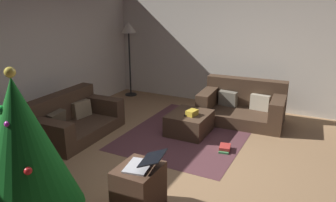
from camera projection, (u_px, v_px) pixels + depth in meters
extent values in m
plane|color=#93704C|center=(185.00, 169.00, 4.56)|extent=(6.40, 6.40, 0.00)
cube|color=silver|center=(19.00, 59.00, 5.52)|extent=(6.40, 0.12, 2.60)
cube|color=silver|center=(247.00, 47.00, 6.82)|extent=(0.12, 6.40, 2.60)
cube|color=#473323|center=(77.00, 130.00, 5.64)|extent=(1.63, 0.99, 0.21)
cube|color=#473323|center=(60.00, 107.00, 5.67)|extent=(1.60, 0.29, 0.51)
cube|color=#473323|center=(100.00, 105.00, 6.14)|extent=(0.27, 0.94, 0.30)
cube|color=#473323|center=(47.00, 130.00, 4.98)|extent=(0.27, 0.94, 0.30)
cube|color=#8C7A5B|center=(81.00, 109.00, 5.89)|extent=(0.38, 0.20, 0.31)
cube|color=brown|center=(56.00, 121.00, 5.34)|extent=(0.38, 0.20, 0.31)
cube|color=#473323|center=(241.00, 116.00, 6.25)|extent=(1.08, 1.62, 0.23)
cube|color=#473323|center=(246.00, 92.00, 6.45)|extent=(0.34, 1.57, 0.55)
cube|color=#473323|center=(278.00, 107.00, 5.91)|extent=(0.99, 0.30, 0.34)
cube|color=#473323|center=(209.00, 98.00, 6.41)|extent=(0.99, 0.30, 0.34)
cube|color=#BCB299|center=(260.00, 103.00, 6.20)|extent=(0.15, 0.37, 0.30)
cube|color=#716B5B|center=(228.00, 99.00, 6.44)|extent=(0.19, 0.37, 0.31)
cube|color=#473323|center=(189.00, 123.00, 5.72)|extent=(0.77, 0.67, 0.37)
cube|color=gold|center=(192.00, 113.00, 5.55)|extent=(0.23, 0.18, 0.10)
cube|color=black|center=(189.00, 116.00, 5.53)|extent=(0.09, 0.17, 0.02)
cone|color=#14691E|center=(21.00, 148.00, 3.08)|extent=(1.09, 1.09, 1.39)
sphere|color=green|center=(1.00, 110.00, 2.91)|extent=(0.08, 0.08, 0.08)
sphere|color=#2699E5|center=(11.00, 134.00, 3.20)|extent=(0.05, 0.05, 0.05)
sphere|color=red|center=(28.00, 171.00, 2.86)|extent=(0.07, 0.07, 0.07)
sphere|color=#CC33BF|center=(8.00, 124.00, 2.86)|extent=(0.06, 0.06, 0.06)
sphere|color=orange|center=(1.00, 170.00, 3.38)|extent=(0.08, 0.08, 0.08)
sphere|color=#F2D84C|center=(10.00, 72.00, 2.86)|extent=(0.10, 0.10, 0.10)
cube|color=#4C3323|center=(139.00, 189.00, 3.60)|extent=(0.52, 0.44, 0.55)
cube|color=silver|center=(138.00, 166.00, 3.51)|extent=(0.38, 0.31, 0.02)
cube|color=black|center=(153.00, 158.00, 3.42)|extent=(0.38, 0.30, 0.10)
cube|color=#387A47|center=(224.00, 150.00, 5.09)|extent=(0.29, 0.20, 0.03)
cube|color=#B7332D|center=(225.00, 147.00, 5.09)|extent=(0.25, 0.21, 0.05)
cylinder|color=black|center=(131.00, 94.00, 8.00)|extent=(0.28, 0.28, 0.02)
cylinder|color=black|center=(130.00, 65.00, 7.77)|extent=(0.04, 0.04, 1.52)
cone|color=beige|center=(128.00, 27.00, 7.50)|extent=(0.36, 0.36, 0.24)
cube|color=#553035|center=(189.00, 132.00, 5.78)|extent=(2.60, 2.00, 0.01)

